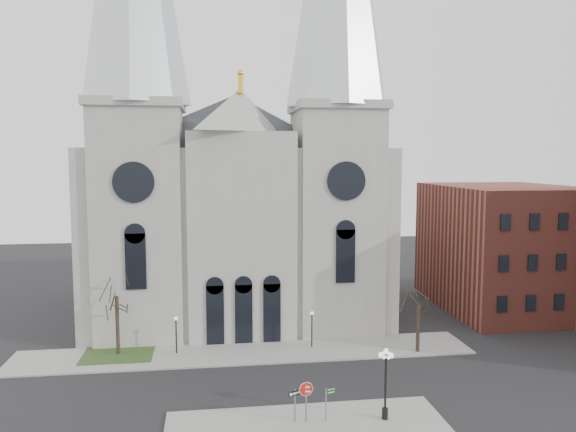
{
  "coord_description": "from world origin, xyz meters",
  "views": [
    {
      "loc": [
        -2.96,
        -36.82,
        17.14
      ],
      "look_at": [
        3.34,
        8.0,
        12.41
      ],
      "focal_mm": 35.0,
      "sensor_mm": 36.0,
      "label": 1
    }
  ],
  "objects": [
    {
      "name": "sidewalk_far",
      "position": [
        0.0,
        11.0,
        0.07
      ],
      "size": [
        40.0,
        6.0,
        0.14
      ],
      "primitive_type": "cube",
      "color": "gray",
      "rests_on": "ground"
    },
    {
      "name": "one_way_sign",
      "position": [
        2.3,
        -2.56,
        1.62
      ],
      "size": [
        0.89,
        0.44,
        2.19
      ],
      "rotation": [
        0.0,
        0.0,
        0.43
      ],
      "color": "slate",
      "rests_on": "sidewalk_near"
    },
    {
      "name": "ped_lamp_right",
      "position": [
        6.0,
        11.5,
        2.33
      ],
      "size": [
        0.32,
        0.32,
        3.26
      ],
      "color": "black",
      "rests_on": "sidewalk_far"
    },
    {
      "name": "cathedral",
      "position": [
        0.0,
        22.86,
        18.48
      ],
      "size": [
        33.0,
        26.66,
        54.0
      ],
      "color": "#9D9B92",
      "rests_on": "ground"
    },
    {
      "name": "bg_building_brick",
      "position": [
        30.0,
        22.0,
        7.0
      ],
      "size": [
        14.0,
        18.0,
        14.0
      ],
      "primitive_type": "cube",
      "color": "brown",
      "rests_on": "ground"
    },
    {
      "name": "globe_lamp",
      "position": [
        8.19,
        -2.99,
        3.13
      ],
      "size": [
        1.12,
        1.12,
        4.75
      ],
      "rotation": [
        0.0,
        0.0,
        0.1
      ],
      "color": "black",
      "rests_on": "sidewalk_near"
    },
    {
      "name": "tree_left",
      "position": [
        -11.0,
        12.0,
        5.58
      ],
      "size": [
        3.2,
        3.2,
        7.5
      ],
      "color": "black",
      "rests_on": "ground"
    },
    {
      "name": "stop_sign",
      "position": [
        3.02,
        -2.66,
        2.04
      ],
      "size": [
        0.95,
        0.26,
        2.69
      ],
      "rotation": [
        0.0,
        0.0,
        -0.24
      ],
      "color": "slate",
      "rests_on": "sidewalk_near"
    },
    {
      "name": "ped_lamp_left",
      "position": [
        -6.0,
        11.5,
        2.33
      ],
      "size": [
        0.32,
        0.32,
        3.26
      ],
      "color": "black",
      "rests_on": "sidewalk_far"
    },
    {
      "name": "street_name_sign",
      "position": [
        4.39,
        -2.68,
        1.45
      ],
      "size": [
        0.68,
        0.26,
        2.21
      ],
      "rotation": [
        0.0,
        0.0,
        0.31
      ],
      "color": "slate",
      "rests_on": "sidewalk_near"
    },
    {
      "name": "ground",
      "position": [
        0.0,
        0.0,
        0.0
      ],
      "size": [
        160.0,
        160.0,
        0.0
      ],
      "primitive_type": "plane",
      "color": "black",
      "rests_on": "ground"
    },
    {
      "name": "grass_patch",
      "position": [
        -11.0,
        12.0,
        0.09
      ],
      "size": [
        6.0,
        5.0,
        0.18
      ],
      "primitive_type": "cube",
      "color": "#25411C",
      "rests_on": "ground"
    },
    {
      "name": "tree_right",
      "position": [
        15.0,
        9.0,
        4.47
      ],
      "size": [
        3.2,
        3.2,
        6.0
      ],
      "color": "black",
      "rests_on": "ground"
    }
  ]
}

